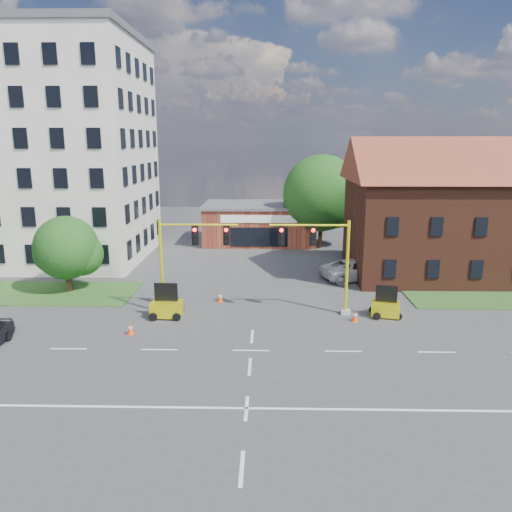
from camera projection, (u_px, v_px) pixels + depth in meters
name	position (u px, v px, depth m)	size (l,w,h in m)	color
ground	(251.00, 350.00, 27.04)	(120.00, 120.00, 0.00)	#3E3E40
grass_verge_ne	(508.00, 300.00, 35.40)	(14.00, 4.00, 0.08)	#2D5620
lane_markings	(249.00, 376.00, 24.11)	(60.00, 36.00, 0.01)	white
office_block	(44.00, 149.00, 46.48)	(18.40, 15.40, 20.60)	beige
brick_shop	(260.00, 223.00, 55.75)	(12.40, 8.40, 4.30)	maroon
townhouse_row	(476.00, 205.00, 40.89)	(21.00, 11.00, 11.50)	#532718
tree_large	(325.00, 195.00, 52.01)	(8.38, 7.98, 9.79)	#382514
tree_nw_front	(70.00, 249.00, 36.91)	(4.95, 4.71, 5.75)	#382514
signal_mast_west	(186.00, 255.00, 32.09)	(5.30, 0.60, 6.20)	gray
signal_mast_east	(322.00, 256.00, 31.90)	(5.30, 0.60, 6.20)	gray
trailer_west	(167.00, 307.00, 31.97)	(1.97, 1.35, 2.19)	#FAF415
trailer_east	(386.00, 307.00, 32.10)	(1.98, 1.56, 1.99)	#FAF415
cone_a	(130.00, 329.00, 29.21)	(0.40, 0.40, 0.70)	#FA4A0D
cone_b	(220.00, 297.00, 35.14)	(0.40, 0.40, 0.70)	#FA4A0D
cone_c	(355.00, 316.00, 31.35)	(0.40, 0.40, 0.70)	#FA4A0D
cone_d	(373.00, 306.00, 33.35)	(0.40, 0.40, 0.70)	#FA4A0D
pickup_white	(358.00, 269.00, 40.77)	(2.77, 6.01, 1.67)	silver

